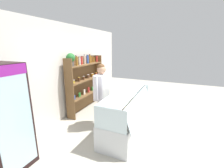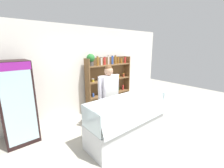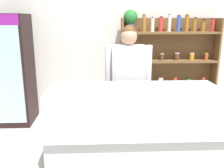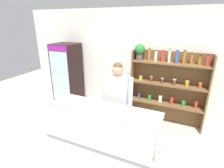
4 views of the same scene
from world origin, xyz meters
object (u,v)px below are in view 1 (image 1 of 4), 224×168
shelving_unit (84,79)px  shop_clerk (102,91)px  drinks_fridge (3,119)px  deli_display_case (126,120)px

shelving_unit → shop_clerk: shelving_unit is taller
shelving_unit → shop_clerk: (-0.77, -1.06, -0.07)m
drinks_fridge → deli_display_case: 2.48m
shelving_unit → deli_display_case: 2.03m
drinks_fridge → shop_clerk: bearing=-24.4°
drinks_fridge → shelving_unit: shelving_unit is taller
drinks_fridge → shop_clerk: size_ratio=1.09×
shop_clerk → deli_display_case: bearing=-90.3°
drinks_fridge → deli_display_case: (1.88, -1.51, -0.60)m
shop_clerk → drinks_fridge: bearing=155.6°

